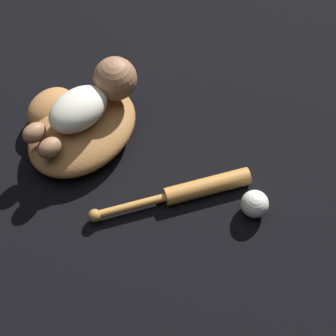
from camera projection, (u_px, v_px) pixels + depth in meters
ground_plane at (95, 141)px, 1.57m from camera, size 6.00×6.00×0.00m
baseball_glove at (77, 126)px, 1.54m from camera, size 0.38×0.34×0.09m
baby_figure at (92, 98)px, 1.47m from camera, size 0.35×0.20×0.12m
baseball_bat at (191, 191)px, 1.45m from camera, size 0.32×0.33×0.05m
baseball at (255, 204)px, 1.42m from camera, size 0.07×0.07×0.07m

